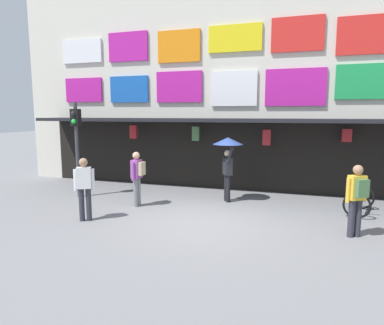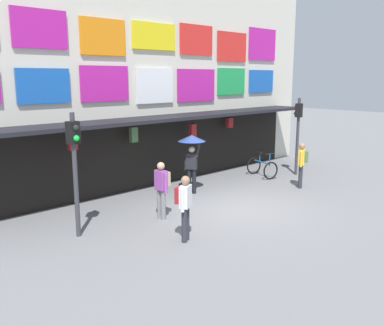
{
  "view_description": "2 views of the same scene",
  "coord_description": "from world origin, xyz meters",
  "px_view_note": "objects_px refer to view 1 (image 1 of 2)",
  "views": [
    {
      "loc": [
        2.32,
        -8.3,
        2.82
      ],
      "look_at": [
        -0.8,
        1.46,
        1.34
      ],
      "focal_mm": 31.52,
      "sensor_mm": 36.0,
      "label": 1
    },
    {
      "loc": [
        -9.84,
        -8.27,
        4.05
      ],
      "look_at": [
        -0.73,
        1.24,
        1.38
      ],
      "focal_mm": 39.59,
      "sensor_mm": 36.0,
      "label": 2
    }
  ],
  "objects_px": {
    "pedestrian_in_green": "(84,184)",
    "pedestrian_with_umbrella": "(228,151)",
    "traffic_light_near": "(76,134)",
    "bicycle_parked": "(359,200)",
    "pedestrian_in_blue": "(357,195)",
    "pedestrian_in_white": "(137,175)"
  },
  "relations": [
    {
      "from": "bicycle_parked",
      "to": "pedestrian_in_green",
      "type": "bearing_deg",
      "value": -157.58
    },
    {
      "from": "pedestrian_in_green",
      "to": "pedestrian_with_umbrella",
      "type": "distance_m",
      "value": 4.48
    },
    {
      "from": "pedestrian_in_white",
      "to": "traffic_light_near",
      "type": "bearing_deg",
      "value": 169.9
    },
    {
      "from": "bicycle_parked",
      "to": "pedestrian_in_blue",
      "type": "relative_size",
      "value": 0.78
    },
    {
      "from": "pedestrian_in_green",
      "to": "pedestrian_with_umbrella",
      "type": "bearing_deg",
      "value": 43.97
    },
    {
      "from": "traffic_light_near",
      "to": "pedestrian_in_green",
      "type": "relative_size",
      "value": 1.9
    },
    {
      "from": "pedestrian_in_green",
      "to": "pedestrian_in_white",
      "type": "relative_size",
      "value": 1.0
    },
    {
      "from": "pedestrian_in_blue",
      "to": "pedestrian_with_umbrella",
      "type": "bearing_deg",
      "value": 146.9
    },
    {
      "from": "traffic_light_near",
      "to": "pedestrian_in_white",
      "type": "distance_m",
      "value": 2.74
    },
    {
      "from": "pedestrian_with_umbrella",
      "to": "pedestrian_in_blue",
      "type": "distance_m",
      "value": 4.18
    },
    {
      "from": "bicycle_parked",
      "to": "pedestrian_in_green",
      "type": "xyz_separation_m",
      "value": [
        -7.04,
        -2.91,
        0.59
      ]
    },
    {
      "from": "pedestrian_in_green",
      "to": "bicycle_parked",
      "type": "bearing_deg",
      "value": 22.42
    },
    {
      "from": "pedestrian_in_blue",
      "to": "pedestrian_in_green",
      "type": "bearing_deg",
      "value": -172.93
    },
    {
      "from": "pedestrian_with_umbrella",
      "to": "pedestrian_in_blue",
      "type": "height_order",
      "value": "pedestrian_with_umbrella"
    },
    {
      "from": "pedestrian_in_green",
      "to": "pedestrian_in_blue",
      "type": "distance_m",
      "value": 6.7
    },
    {
      "from": "pedestrian_in_green",
      "to": "pedestrian_with_umbrella",
      "type": "xyz_separation_m",
      "value": [
        3.19,
        3.08,
        0.66
      ]
    },
    {
      "from": "bicycle_parked",
      "to": "pedestrian_in_blue",
      "type": "xyz_separation_m",
      "value": [
        -0.4,
        -2.08,
        0.59
      ]
    },
    {
      "from": "bicycle_parked",
      "to": "pedestrian_in_blue",
      "type": "bearing_deg",
      "value": -100.76
    },
    {
      "from": "traffic_light_near",
      "to": "pedestrian_with_umbrella",
      "type": "height_order",
      "value": "traffic_light_near"
    },
    {
      "from": "pedestrian_in_white",
      "to": "pedestrian_with_umbrella",
      "type": "distance_m",
      "value": 2.94
    },
    {
      "from": "pedestrian_in_blue",
      "to": "pedestrian_in_white",
      "type": "bearing_deg",
      "value": 171.66
    },
    {
      "from": "pedestrian_with_umbrella",
      "to": "pedestrian_in_blue",
      "type": "xyz_separation_m",
      "value": [
        3.46,
        -2.25,
        -0.66
      ]
    }
  ]
}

